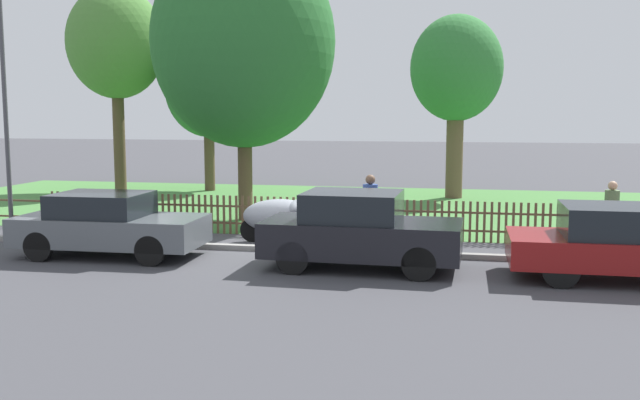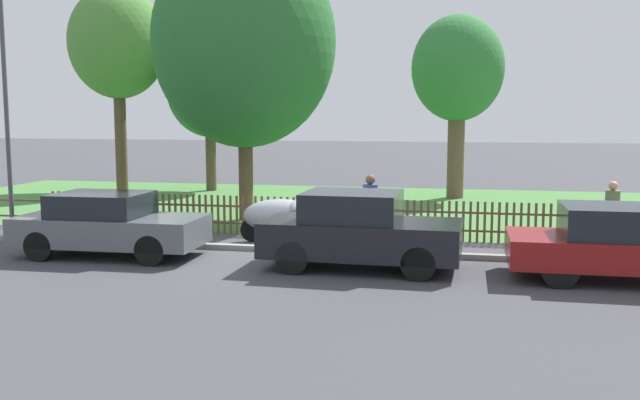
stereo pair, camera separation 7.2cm
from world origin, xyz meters
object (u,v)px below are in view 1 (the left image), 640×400
Objects in this scene: parked_car_navy_estate at (634,243)px; street_lamp at (1,77)px; parked_car_silver_hatchback at (109,224)px; tree_nearest_kerb at (116,44)px; tree_far_left at (456,71)px; covered_motorcycle at (282,216)px; parked_car_black_saloon at (360,230)px; pedestrian_by_lamp at (370,207)px; tree_behind_motorcycle at (208,88)px; tree_mid_park at (243,42)px; pedestrian_near_fence at (611,211)px.

street_lamp is at bearing 172.25° from parked_car_navy_estate.
tree_nearest_kerb is (-5.79, 11.94, 4.99)m from parked_car_silver_hatchback.
tree_far_left is (12.90, 0.14, -1.15)m from tree_nearest_kerb.
covered_motorcycle is at bearing 160.87° from parked_car_navy_estate.
parked_car_black_saloon is 2.16m from pedestrian_by_lamp.
pedestrian_by_lamp is at bearing 156.63° from parked_car_navy_estate.
parked_car_silver_hatchback is 5.75m from pedestrian_by_lamp.
tree_nearest_kerb is at bearing 114.82° from parked_car_silver_hatchback.
parked_car_silver_hatchback is 14.18m from tree_nearest_kerb.
parked_car_navy_estate is 0.77× the size of tree_behind_motorcycle.
tree_mid_park is at bearing 75.56° from parked_car_silver_hatchback.
covered_motorcycle is 0.24× the size of tree_mid_park.
parked_car_silver_hatchback is at bearing 106.38° from pedestrian_near_fence.
parked_car_black_saloon is at bearing -47.04° from tree_nearest_kerb.
tree_behind_motorcycle reaches higher than pedestrian_near_fence.
pedestrian_by_lamp reaches higher than pedestrian_near_fence.
tree_nearest_kerb reaches higher than tree_behind_motorcycle.
parked_car_black_saloon is 0.49× the size of tree_mid_park.
tree_nearest_kerb is 12.96m from tree_far_left.
tree_nearest_kerb is (-11.24, 12.08, 4.92)m from parked_car_black_saloon.
parked_car_navy_estate is at bearing 15.04° from pedestrian_by_lamp.
covered_motorcycle is at bearing 95.38° from pedestrian_near_fence.
parked_car_silver_hatchback is at bearing 178.97° from parked_car_navy_estate.
tree_behind_motorcycle is (-7.79, 12.77, 3.24)m from parked_car_black_saloon.
covered_motorcycle is at bearing -61.54° from tree_behind_motorcycle.
tree_behind_motorcycle is 13.48m from pedestrian_by_lamp.
tree_nearest_kerb is 1.21× the size of tree_far_left.
tree_behind_motorcycle reaches higher than pedestrian_by_lamp.
parked_car_silver_hatchback is at bearing -149.50° from covered_motorcycle.
pedestrian_near_fence is at bearing 13.65° from parked_car_silver_hatchback.
tree_nearest_kerb reaches higher than parked_car_navy_estate.
parked_car_black_saloon is 0.66× the size of tree_behind_motorcycle.
parked_car_navy_estate is at bearing -74.57° from tree_far_left.
tree_far_left reaches higher than tree_behind_motorcycle.
pedestrian_near_fence is (3.58, -9.28, -3.65)m from tree_far_left.
parked_car_navy_estate is 5.59m from pedestrian_by_lamp.
street_lamp reaches higher than tree_behind_motorcycle.
tree_mid_park reaches higher than parked_car_navy_estate.
parked_car_black_saloon is 9.78m from street_lamp.
pedestrian_by_lamp is (7.72, -10.62, -3.05)m from tree_behind_motorcycle.
parked_car_black_saloon is at bearing -54.10° from tree_mid_park.
street_lamp is (-9.06, 1.87, 3.16)m from parked_car_black_saloon.
tree_mid_park is (-9.18, 5.78, 4.31)m from parked_car_navy_estate.
pedestrian_by_lamp is at bearing -41.63° from tree_nearest_kerb.
pedestrian_near_fence reaches higher than covered_motorcycle.
tree_behind_motorcycle is 3.81× the size of pedestrian_near_fence.
parked_car_black_saloon is 0.85× the size of parked_car_navy_estate.
tree_behind_motorcycle is 8.03m from tree_mid_park.
tree_mid_park reaches higher than parked_car_silver_hatchback.
pedestrian_by_lamp is (-0.07, 2.15, 0.19)m from parked_car_black_saloon.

